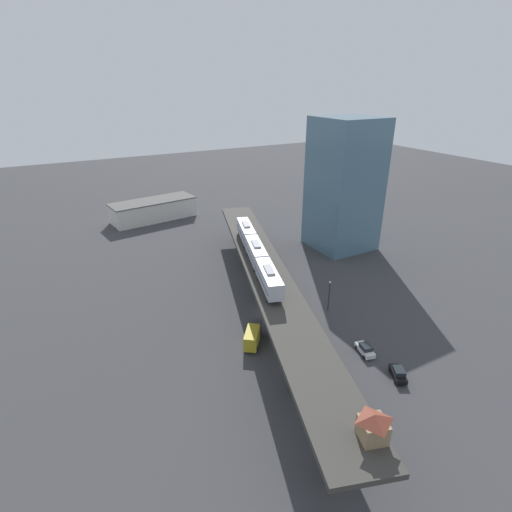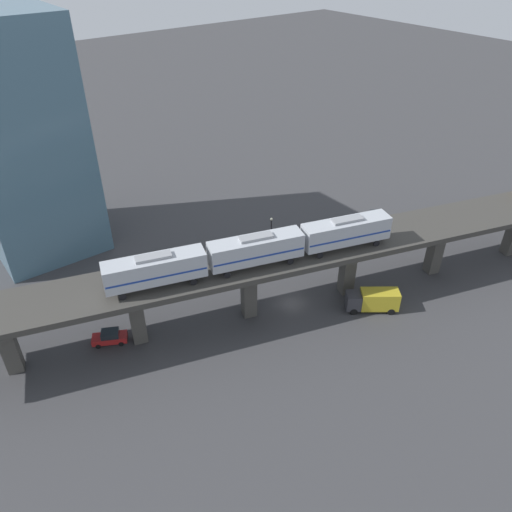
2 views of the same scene
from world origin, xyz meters
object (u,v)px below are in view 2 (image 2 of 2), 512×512
at_px(subway_train, 256,249).
at_px(street_car_red, 110,337).
at_px(office_tower, 22,142).
at_px(delivery_truck, 373,300).
at_px(street_lamp, 271,233).
at_px(street_car_white, 349,230).
at_px(street_car_black, 376,216).

bearing_deg(subway_train, street_car_red, 65.98).
xyz_separation_m(street_car_red, office_tower, (28.54, -1.77, 17.06)).
bearing_deg(delivery_truck, street_lamp, 7.48).
bearing_deg(street_car_white, subway_train, 106.51).
distance_m(subway_train, street_car_white, 29.37).
distance_m(street_car_white, street_car_red, 43.96).
height_order(street_car_black, delivery_truck, delivery_truck).
bearing_deg(delivery_truck, street_car_black, -49.99).
xyz_separation_m(street_car_red, delivery_truck, (-16.23, -31.77, 0.82)).
bearing_deg(delivery_truck, subway_train, 59.35).
relative_size(street_car_red, office_tower, 0.13).
height_order(subway_train, street_car_black, subway_train).
xyz_separation_m(street_car_black, office_tower, (28.32, 49.60, 17.06)).
distance_m(delivery_truck, street_lamp, 19.68).
bearing_deg(street_car_black, street_lamp, 82.48).
height_order(street_car_white, delivery_truck, delivery_truck).
relative_size(street_car_black, delivery_truck, 0.66).
relative_size(subway_train, street_car_red, 7.68).
height_order(subway_train, street_lamp, subway_train).
bearing_deg(office_tower, street_lamp, -132.77).
height_order(street_car_red, office_tower, office_tower).
bearing_deg(street_car_black, office_tower, 60.28).
xyz_separation_m(subway_train, office_tower, (36.43, 15.92, 6.51)).
bearing_deg(street_car_red, office_tower, -3.54).
xyz_separation_m(street_car_red, street_lamp, (3.15, -29.22, 3.17)).
height_order(subway_train, street_car_white, subway_train).
bearing_deg(street_car_white, street_car_black, -87.53).
height_order(delivery_truck, street_lamp, street_lamp).
relative_size(street_car_black, street_lamp, 0.68).
xyz_separation_m(street_car_black, street_lamp, (2.92, 22.15, 3.17)).
distance_m(street_car_red, street_lamp, 29.56).
bearing_deg(subway_train, street_car_white, -73.49).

